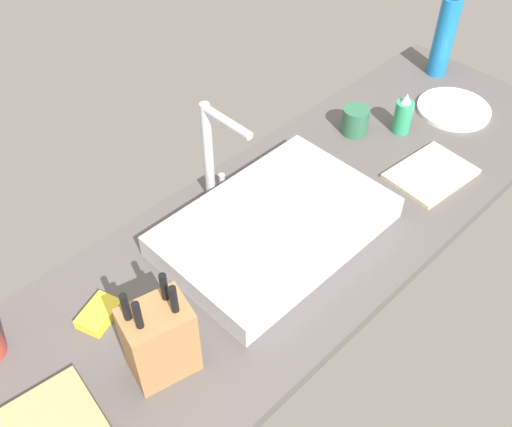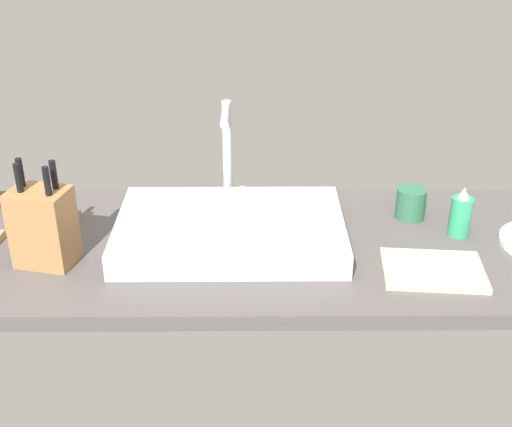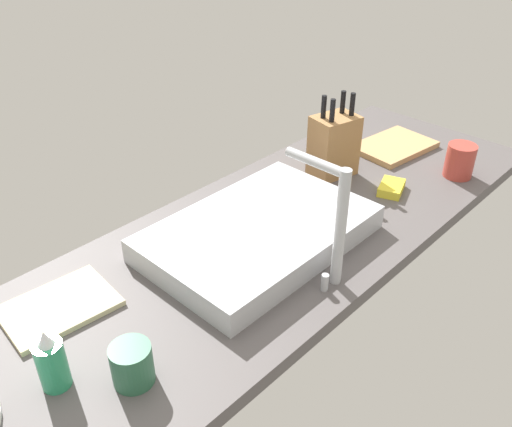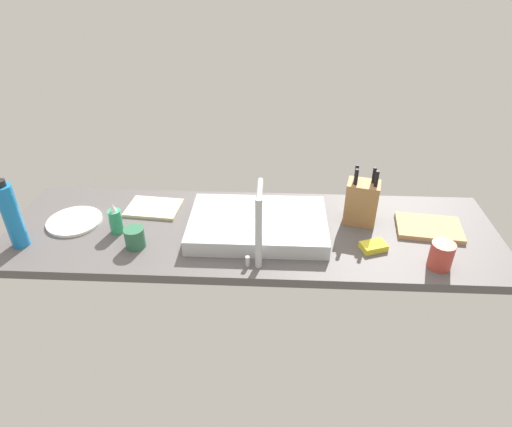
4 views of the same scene
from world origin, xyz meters
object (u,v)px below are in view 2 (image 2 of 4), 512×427
Objects in this scene: knife_block at (43,226)px; dish_towel at (433,270)px; faucet at (227,146)px; dish_sponge at (58,218)px; soap_bottle at (461,215)px; ceramic_cup at (411,203)px; sink_basin at (230,230)px.

knife_block reaches higher than dish_towel.
knife_block is (-39.14, -28.33, -7.29)cm from faucet.
knife_block is at bearing -82.01° from dish_sponge.
soap_bottle reaches higher than dish_towel.
knife_block is at bearing -166.21° from ceramic_cup.
ceramic_cup is (44.48, 11.98, 0.85)cm from sink_basin.
knife_block is 95.18cm from soap_bottle.
dish_sponge is at bearing 164.89° from dish_towel.
ceramic_cup reaches higher than sink_basin.
dish_towel is (45.19, -33.46, -15.72)cm from faucet.
sink_basin is 2.43× the size of dish_towel.
dish_towel is 90.02cm from dish_sponge.
faucet is at bearing 49.44° from knife_block.
dish_sponge is at bearing 167.43° from sink_basin.
ceramic_cup is at bearing 137.41° from soap_bottle.
knife_block is 1.10× the size of dish_towel.
knife_block is 84.91cm from dish_towel.
ceramic_cup reaches higher than dish_sponge.
soap_bottle reaches higher than sink_basin.
faucet reaches higher than dish_sponge.
dish_towel is 26.11cm from ceramic_cup.
soap_bottle is 20.25cm from dish_towel.
ceramic_cup is 0.86× the size of dish_sponge.
ceramic_cup reaches higher than dish_towel.
faucet is 58.38cm from dish_towel.
soap_bottle is (54.20, 3.04, 2.26)cm from sink_basin.
soap_bottle is 1.37× the size of dish_sponge.
faucet is 3.03× the size of dish_sponge.
ceramic_cup is (84.65, 20.77, -5.17)cm from knife_block.
knife_block is 87.31cm from ceramic_cup.
faucet reaches higher than soap_bottle.
soap_bottle reaches higher than dish_sponge.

